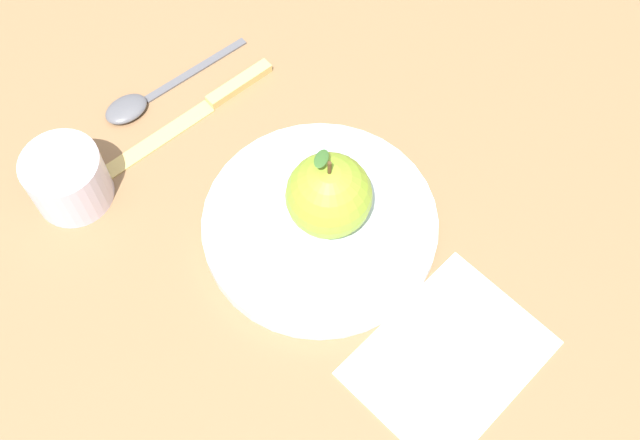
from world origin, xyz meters
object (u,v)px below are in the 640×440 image
cup (66,177)px  spoon (143,99)px  apple (329,196)px  knife (202,109)px  dinner_plate (320,224)px  linen_napkin (449,358)px

cup → spoon: (0.04, -0.12, -0.03)m
apple → knife: bearing=-0.7°
dinner_plate → spoon: dinner_plate is taller
dinner_plate → cup: 0.25m
dinner_plate → apple: bearing=-106.2°
dinner_plate → cup: bearing=36.0°
dinner_plate → knife: (0.19, -0.01, -0.01)m
cup → knife: size_ratio=0.34×
cup → linen_napkin: (-0.38, -0.14, -0.03)m
spoon → apple: bearing=-172.1°
knife → spoon: spoon is taller
knife → linen_napkin: bearing=176.7°
apple → linen_napkin: 0.18m
linen_napkin → spoon: bearing=2.1°
cup → linen_napkin: bearing=-160.1°
dinner_plate → spoon: 0.25m
apple → linen_napkin: (-0.17, 0.02, -0.06)m
dinner_plate → apple: apple is taller
spoon → linen_napkin: size_ratio=1.06×
dinner_plate → knife: size_ratio=1.01×
spoon → cup: bearing=109.2°
cup → spoon: bearing=-70.8°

